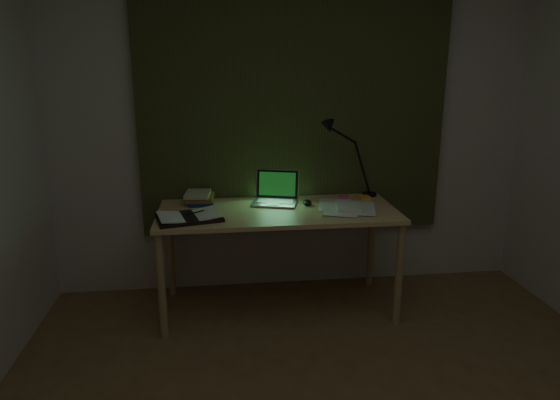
# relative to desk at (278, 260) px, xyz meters

# --- Properties ---
(wall_back) EXTENTS (3.50, 0.00, 2.50)m
(wall_back) POSITION_rel_desk_xyz_m (0.16, 0.43, 0.89)
(wall_back) COLOR beige
(wall_back) RESTS_ON ground
(curtain) EXTENTS (2.20, 0.06, 2.00)m
(curtain) POSITION_rel_desk_xyz_m (0.16, 0.39, 1.09)
(curtain) COLOR #2A3118
(curtain) RESTS_ON wall_back
(desk) EXTENTS (1.58, 0.69, 0.72)m
(desk) POSITION_rel_desk_xyz_m (0.00, 0.00, 0.00)
(desk) COLOR tan
(desk) RESTS_ON floor
(laptop) EXTENTS (0.38, 0.41, 0.22)m
(laptop) POSITION_rel_desk_xyz_m (-0.01, 0.13, 0.47)
(laptop) COLOR #A2A3A7
(laptop) RESTS_ON desk
(open_textbook) EXTENTS (0.44, 0.36, 0.03)m
(open_textbook) POSITION_rel_desk_xyz_m (-0.58, -0.15, 0.38)
(open_textbook) COLOR silver
(open_textbook) RESTS_ON desk
(book_stack) EXTENTS (0.19, 0.23, 0.09)m
(book_stack) POSITION_rel_desk_xyz_m (-0.52, 0.22, 0.40)
(book_stack) COLOR silver
(book_stack) RESTS_ON desk
(loose_papers) EXTENTS (0.44, 0.45, 0.02)m
(loose_papers) POSITION_rel_desk_xyz_m (0.42, -0.00, 0.37)
(loose_papers) COLOR silver
(loose_papers) RESTS_ON desk
(mouse) EXTENTS (0.07, 0.10, 0.04)m
(mouse) POSITION_rel_desk_xyz_m (0.21, 0.09, 0.38)
(mouse) COLOR black
(mouse) RESTS_ON desk
(sticky_yellow) EXTENTS (0.09, 0.09, 0.02)m
(sticky_yellow) POSITION_rel_desk_xyz_m (0.65, 0.20, 0.37)
(sticky_yellow) COLOR gold
(sticky_yellow) RESTS_ON desk
(sticky_pink) EXTENTS (0.07, 0.07, 0.01)m
(sticky_pink) POSITION_rel_desk_xyz_m (0.51, 0.24, 0.37)
(sticky_pink) COLOR #E25891
(sticky_pink) RESTS_ON desk
(desk_lamp) EXTENTS (0.42, 0.36, 0.54)m
(desk_lamp) POSITION_rel_desk_xyz_m (0.71, 0.28, 0.63)
(desk_lamp) COLOR black
(desk_lamp) RESTS_ON desk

